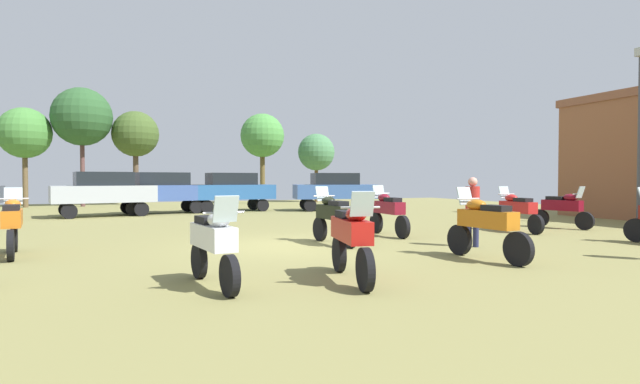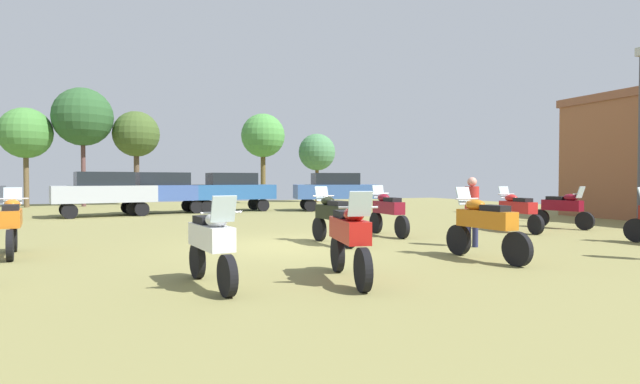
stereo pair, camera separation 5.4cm
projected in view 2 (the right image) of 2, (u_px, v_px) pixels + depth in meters
The scene contains 19 objects.
ground_plane at pixel (291, 246), 12.43m from camera, with size 44.00×52.00×0.02m.
motorcycle_1 at pixel (517, 210), 15.67m from camera, with size 0.62×2.22×1.44m.
motorcycle_3 at pixel (12, 223), 10.72m from camera, with size 0.64×2.18×1.49m.
motorcycle_5 at pixel (563, 208), 16.78m from camera, with size 0.78×2.08×1.44m.
motorcycle_6 at pixel (211, 242), 7.63m from camera, with size 0.65×2.13×1.44m.
motorcycle_7 at pixel (333, 216), 12.66m from camera, with size 0.62×2.24×1.48m.
motorcycle_8 at pixel (485, 224), 10.18m from camera, with size 0.62×2.29×1.51m.
motorcycle_10 at pixel (349, 236), 8.08m from camera, with size 0.71×2.28×1.50m.
motorcycle_11 at pixel (388, 211), 14.59m from camera, with size 0.62×2.20×1.49m.
car_1 at pixel (104, 190), 22.15m from camera, with size 4.54×2.51×2.00m.
car_2 at pixel (162, 190), 23.97m from camera, with size 4.54×2.50×2.00m.
car_4 at pixel (232, 189), 25.66m from camera, with size 4.44×2.18×2.00m.
car_5 at pixel (335, 189), 26.40m from camera, with size 4.56×2.55×2.00m.
person_1 at pixel (472, 206), 12.16m from camera, with size 0.48×0.48×1.73m.
tree_1 at pixel (136, 135), 31.70m from camera, with size 2.92×2.92×6.05m.
tree_4 at pixel (263, 136), 33.71m from camera, with size 2.98×2.98×6.16m.
tree_5 at pixel (26, 133), 29.12m from camera, with size 2.99×2.99×5.90m.
tree_6 at pixel (317, 152), 36.00m from camera, with size 2.69×2.69×5.00m.
tree_7 at pixel (83, 117), 30.14m from camera, with size 3.54×3.54×7.26m.
Camera 2 is at (-3.89, -11.78, 1.69)m, focal length 27.69 mm.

